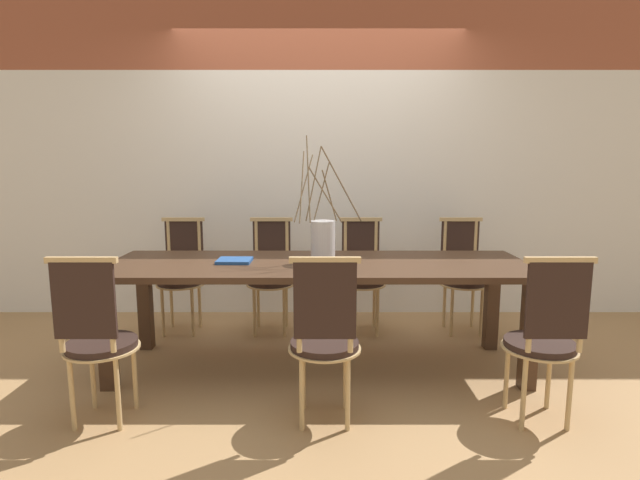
{
  "coord_description": "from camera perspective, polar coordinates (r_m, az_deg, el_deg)",
  "views": [
    {
      "loc": [
        0.01,
        -3.23,
        1.38
      ],
      "look_at": [
        0.0,
        0.0,
        0.87
      ],
      "focal_mm": 28.0,
      "sensor_mm": 36.0,
      "label": 1
    }
  ],
  "objects": [
    {
      "name": "ground_plane",
      "position": [
        3.51,
        -0.0,
        -14.21
      ],
      "size": [
        16.0,
        16.0,
        0.0
      ],
      "primitive_type": "plane",
      "color": "#A87F51"
    },
    {
      "name": "wall_rear",
      "position": [
        4.5,
        0.06,
        11.74
      ],
      "size": [
        12.0,
        0.06,
        3.2
      ],
      "color": "white",
      "rests_on": "ground_plane"
    },
    {
      "name": "dining_table",
      "position": [
        3.31,
        -0.0,
        -4.05
      ],
      "size": [
        2.77,
        0.88,
        0.72
      ],
      "color": "#422B1C",
      "rests_on": "ground_plane"
    },
    {
      "name": "chair_near_leftend",
      "position": [
        2.88,
        -23.95,
        -9.9
      ],
      "size": [
        0.39,
        0.39,
        0.93
      ],
      "color": "black",
      "rests_on": "ground_plane"
    },
    {
      "name": "chair_near_left",
      "position": [
        2.63,
        0.74,
        -10.84
      ],
      "size": [
        0.39,
        0.39,
        0.93
      ],
      "color": "black",
      "rests_on": "ground_plane"
    },
    {
      "name": "chair_near_center",
      "position": [
        2.88,
        24.5,
        -9.92
      ],
      "size": [
        0.39,
        0.39,
        0.93
      ],
      "color": "black",
      "rests_on": "ground_plane"
    },
    {
      "name": "chair_far_leftend",
      "position": [
        4.23,
        -15.3,
        -3.52
      ],
      "size": [
        0.39,
        0.39,
        0.93
      ],
      "rotation": [
        0.0,
        0.0,
        3.14
      ],
      "color": "black",
      "rests_on": "ground_plane"
    },
    {
      "name": "chair_far_left",
      "position": [
        4.1,
        -5.43,
        -3.64
      ],
      "size": [
        0.39,
        0.39,
        0.93
      ],
      "rotation": [
        0.0,
        0.0,
        3.14
      ],
      "color": "black",
      "rests_on": "ground_plane"
    },
    {
      "name": "chair_far_center",
      "position": [
        4.09,
        4.94,
        -3.65
      ],
      "size": [
        0.39,
        0.39,
        0.93
      ],
      "rotation": [
        0.0,
        0.0,
        3.14
      ],
      "color": "black",
      "rests_on": "ground_plane"
    },
    {
      "name": "chair_far_right",
      "position": [
        4.24,
        16.16,
        -3.53
      ],
      "size": [
        0.39,
        0.39,
        0.93
      ],
      "rotation": [
        0.0,
        0.0,
        3.14
      ],
      "color": "black",
      "rests_on": "ground_plane"
    },
    {
      "name": "vase_centerpiece",
      "position": [
        3.28,
        0.52,
        0.02
      ],
      "size": [
        0.44,
        0.44,
        0.83
      ],
      "color": "silver",
      "rests_on": "dining_table"
    },
    {
      "name": "book_stack",
      "position": [
        3.35,
        -9.54,
        -2.33
      ],
      "size": [
        0.23,
        0.2,
        0.02
      ],
      "color": "#234C8C",
      "rests_on": "dining_table"
    }
  ]
}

